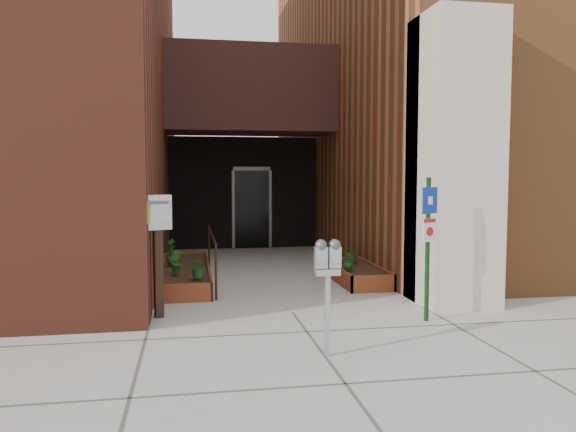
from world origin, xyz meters
name	(u,v)px	position (x,y,z in m)	size (l,w,h in m)	color
ground	(293,313)	(0.00, 0.00, 0.00)	(80.00, 80.00, 0.00)	#9E9991
architecture	(238,59)	(-0.18, 6.89, 4.98)	(20.00, 14.60, 10.00)	maroon
planter_left	(185,274)	(-1.55, 2.70, 0.13)	(0.90, 3.60, 0.30)	brown
planter_right	(355,274)	(1.60, 2.20, 0.13)	(0.80, 2.20, 0.30)	brown
handrail	(212,241)	(-1.05, 2.65, 0.75)	(0.04, 3.34, 0.90)	black
parking_meter	(328,266)	(0.03, -1.95, 1.00)	(0.29, 0.14, 1.30)	#A8A8AB
sign_post	(428,233)	(1.73, -0.76, 1.21)	(0.25, 0.12, 1.96)	#143513
payment_dropbox	(158,229)	(-1.89, 0.08, 1.24)	(0.40, 0.34, 1.72)	black
shrub_left_a	(199,267)	(-1.31, 1.39, 0.48)	(0.33, 0.33, 0.37)	#18571B
shrub_left_b	(176,262)	(-1.70, 1.88, 0.49)	(0.21, 0.21, 0.39)	#2D5F1B
shrub_left_c	(172,255)	(-1.80, 2.87, 0.48)	(0.20, 0.20, 0.37)	#1F5A19
shrub_left_d	(171,247)	(-1.85, 4.10, 0.47)	(0.18, 0.18, 0.35)	#195919
shrub_right_a	(349,260)	(1.35, 1.78, 0.46)	(0.18, 0.18, 0.31)	#164E18
shrub_right_b	(342,256)	(1.36, 2.29, 0.46)	(0.17, 0.17, 0.32)	#20621C
shrub_right_c	(352,253)	(1.66, 2.60, 0.46)	(0.29, 0.29, 0.33)	#1F5B1A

